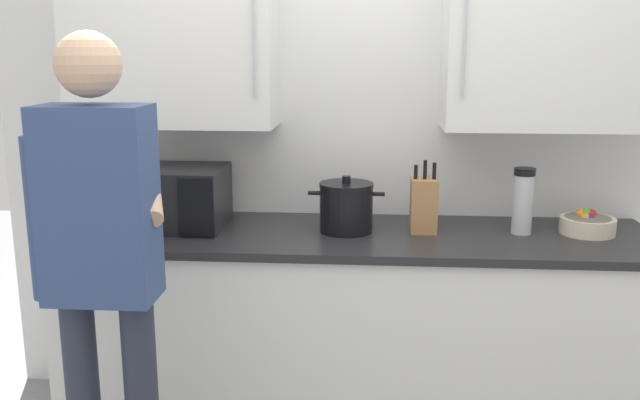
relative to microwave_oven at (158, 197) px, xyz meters
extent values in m
cube|color=white|center=(0.86, 0.35, 0.29)|extent=(3.43, 0.10, 2.68)
cube|color=white|center=(0.05, 0.14, 0.66)|extent=(0.90, 0.32, 0.73)
cylinder|color=#B7BABF|center=(0.44, -0.04, 0.66)|extent=(0.01, 0.01, 0.44)
cube|color=white|center=(1.68, 0.14, 0.66)|extent=(0.90, 0.32, 0.73)
cylinder|color=#B7BABF|center=(1.29, -0.04, 0.66)|extent=(0.01, 0.01, 0.44)
cube|color=white|center=(0.86, -0.03, -0.61)|extent=(2.50, 0.65, 0.88)
cube|color=#232326|center=(0.86, -0.03, -0.15)|extent=(2.54, 0.69, 0.03)
cube|color=black|center=(0.03, 0.01, 0.00)|extent=(0.52, 0.37, 0.26)
cube|color=beige|center=(-0.05, 0.00, 0.00)|extent=(0.34, 0.31, 0.21)
cube|color=black|center=(0.21, -0.17, 0.00)|extent=(0.15, 0.01, 0.24)
cube|color=black|center=(-0.16, -0.34, 0.00)|extent=(0.17, 0.36, 0.24)
cylinder|color=black|center=(0.82, -0.02, -0.03)|extent=(0.23, 0.23, 0.20)
cylinder|color=black|center=(0.82, -0.02, 0.07)|extent=(0.23, 0.23, 0.02)
cylinder|color=black|center=(0.82, -0.02, 0.10)|extent=(0.04, 0.04, 0.03)
cylinder|color=black|center=(0.68, -0.02, 0.04)|extent=(0.05, 0.02, 0.02)
cylinder|color=black|center=(0.96, -0.02, 0.04)|extent=(0.05, 0.02, 0.02)
cylinder|color=beige|center=(1.84, 0.02, -0.10)|extent=(0.23, 0.23, 0.07)
cylinder|color=#6B6659|center=(1.84, 0.02, -0.08)|extent=(0.19, 0.19, 0.04)
sphere|color=orange|center=(1.83, 0.08, -0.06)|extent=(0.05, 0.05, 0.05)
sphere|color=#511E5B|center=(1.85, 0.02, -0.06)|extent=(0.04, 0.04, 0.04)
sphere|color=red|center=(1.87, 0.07, -0.06)|extent=(0.06, 0.06, 0.06)
sphere|color=#5B9333|center=(1.85, 0.07, -0.06)|extent=(0.06, 0.06, 0.06)
sphere|color=orange|center=(1.83, 0.02, -0.06)|extent=(0.05, 0.05, 0.05)
cylinder|color=#B7BABF|center=(1.56, 0.00, -0.01)|extent=(0.08, 0.08, 0.25)
cylinder|color=black|center=(1.56, 0.00, 0.14)|extent=(0.09, 0.09, 0.03)
cube|color=#A37547|center=(1.15, 0.01, -0.02)|extent=(0.11, 0.15, 0.23)
cylinder|color=black|center=(1.11, -0.01, 0.13)|extent=(0.02, 0.02, 0.06)
cylinder|color=black|center=(1.15, -0.01, 0.14)|extent=(0.02, 0.02, 0.08)
cylinder|color=black|center=(1.19, -0.01, 0.14)|extent=(0.02, 0.02, 0.07)
cube|color=#334775|center=(0.08, -0.83, 0.16)|extent=(0.34, 0.20, 0.62)
sphere|color=#DBAD89|center=(0.08, -0.83, 0.59)|extent=(0.20, 0.20, 0.20)
cylinder|color=#DBAD89|center=(0.16, -0.59, 0.26)|extent=(0.26, 0.55, 0.36)
cylinder|color=#334775|center=(-0.12, -0.83, 0.11)|extent=(0.07, 0.07, 0.53)
camera|label=1|loc=(0.92, -2.85, 0.64)|focal=38.31mm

